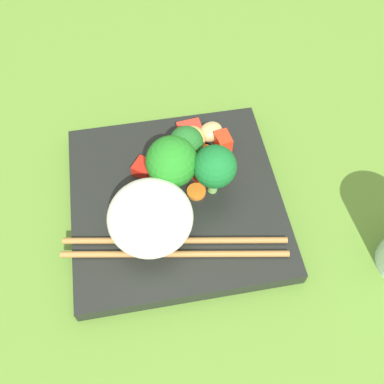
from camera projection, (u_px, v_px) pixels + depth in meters
ground_plane at (177, 209)px, 51.57cm from camera, size 110.00×110.00×2.00cm
square_plate at (176, 201)px, 49.94cm from camera, size 24.09×24.09×1.87cm
rice_mound at (150, 217)px, 44.11cm from camera, size 12.13×12.12×6.25cm
broccoli_floret_0 at (175, 161)px, 46.36cm from camera, size 5.59×5.59×7.22cm
broccoli_floret_1 at (186, 144)px, 48.79cm from camera, size 3.90×3.90×5.59cm
broccoli_floret_2 at (216, 170)px, 45.76cm from camera, size 4.67×4.67×6.85cm
carrot_slice_0 at (204, 155)px, 51.97cm from camera, size 3.35×3.35×0.54cm
carrot_slice_1 at (221, 166)px, 51.06cm from camera, size 3.48×3.48×0.61cm
carrot_slice_2 at (171, 149)px, 52.49cm from camera, size 3.22×3.22×0.47cm
carrot_slice_3 at (196, 191)px, 49.26cm from camera, size 2.82×2.82×0.44cm
pepper_chunk_0 at (165, 170)px, 50.02cm from camera, size 4.22×4.11×1.75cm
pepper_chunk_1 at (190, 129)px, 53.65cm from camera, size 2.38×3.03×1.20cm
pepper_chunk_2 at (144, 168)px, 50.38cm from camera, size 2.99×2.99×1.40cm
pepper_chunk_3 at (204, 170)px, 50.04cm from camera, size 3.82×3.87×1.78cm
pepper_chunk_4 at (223, 142)px, 51.82cm from camera, size 2.38×1.91×2.32cm
chicken_piece_0 at (193, 139)px, 51.96cm from camera, size 3.79×3.58×2.61cm
chicken_piece_1 at (162, 191)px, 48.30cm from camera, size 3.21×2.97×2.04cm
chicken_piece_2 at (211, 132)px, 52.92cm from camera, size 3.75×3.94×2.01cm
chopstick_pair at (175, 247)px, 45.39cm from camera, size 6.83×23.46×0.66cm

